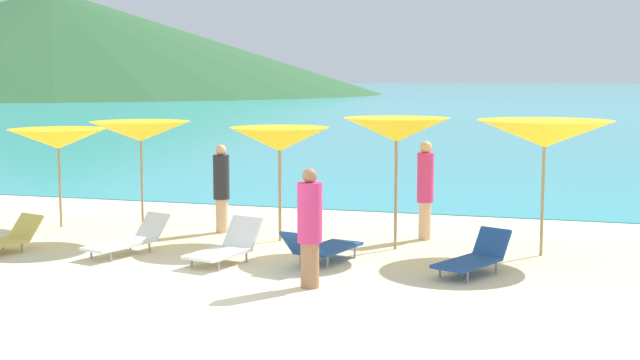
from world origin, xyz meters
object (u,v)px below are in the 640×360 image
Objects in this scene: lounge_chair_2 at (474,257)px; beachgoer_2 at (310,225)px; umbrella_3 at (396,130)px; umbrella_4 at (545,134)px; umbrella_2 at (280,140)px; lounge_chair_0 at (0,239)px; lounge_chair_1 at (322,247)px; beachgoer_0 at (221,186)px; lounge_chair_3 at (129,239)px; umbrella_0 at (58,139)px; beachgoer_1 at (425,187)px; lounge_chair_4 at (226,246)px; umbrella_1 at (140,132)px.

beachgoer_2 reaches higher than lounge_chair_2.
umbrella_4 is (2.50, 0.17, -0.03)m from umbrella_3.
umbrella_2 is 1.29× the size of lounge_chair_0.
umbrella_3 is at bearing -4.32° from umbrella_2.
umbrella_3 is 1.42× the size of lounge_chair_0.
beachgoer_0 is at bearing -24.09° from lounge_chair_1.
umbrella_2 is 1.75m from beachgoer_0.
umbrella_3 is 5.01m from lounge_chair_3.
beachgoer_0 is (-3.60, 0.65, -1.19)m from umbrella_3.
umbrella_0 is 0.91× the size of umbrella_3.
lounge_chair_2 is at bearing -4.65° from beachgoer_1.
beachgoer_1 is at bearing 6.18° from umbrella_0.
lounge_chair_3 is (2.14, 0.61, 0.01)m from lounge_chair_0.
umbrella_3 is at bearing -2.11° from umbrella_0.
lounge_chair_0 is 5.62m from lounge_chair_1.
lounge_chair_4 is 2.26m from beachgoer_2.
lounge_chair_2 is (2.47, -0.01, -0.02)m from lounge_chair_1.
umbrella_0 is 7.40m from beachgoer_1.
lounge_chair_0 is (-1.71, -1.91, -1.78)m from umbrella_1.
lounge_chair_2 is (6.32, -1.14, -1.77)m from umbrella_1.
lounge_chair_1 is (6.05, -1.77, -1.52)m from umbrella_0.
lounge_chair_0 is 1.07× the size of lounge_chair_4.
lounge_chair_3 is 1.00× the size of beachgoer_0.
lounge_chair_2 is (1.55, -1.52, -1.85)m from umbrella_3.
umbrella_0 is 1.21× the size of beachgoer_2.
umbrella_2 is at bearing 57.41° from lounge_chair_3.
lounge_chair_2 is (-0.95, -1.70, -1.82)m from umbrella_4.
umbrella_3 is 7.13m from lounge_chair_0.
umbrella_4 is 5.65m from lounge_chair_4.
umbrella_1 is 1.27× the size of beachgoer_2.
lounge_chair_0 is 8.07m from lounge_chair_2.
umbrella_0 is at bearing 179.50° from umbrella_4.
beachgoer_2 reaches higher than lounge_chair_0.
umbrella_2 is at bearing 46.27° from lounge_chair_0.
lounge_chair_3 is at bearing -36.51° from umbrella_0.
umbrella_3 is at bearing 4.65° from umbrella_1.
umbrella_3 is (2.22, -0.17, 0.22)m from umbrella_2.
umbrella_1 is 0.96× the size of umbrella_4.
lounge_chair_1 is 1.03× the size of beachgoer_2.
umbrella_1 reaches higher than beachgoer_1.
lounge_chair_3 is at bearing -7.77° from beachgoer_0.
umbrella_2 is 4.72m from umbrella_4.
lounge_chair_4 is at bearing -25.29° from umbrella_0.
lounge_chair_1 is (-0.92, -1.51, -1.84)m from umbrella_3.
lounge_chair_2 reaches higher than lounge_chair_3.
umbrella_0 is 1.29× the size of lounge_chair_0.
lounge_chair_0 is (0.48, -2.56, -1.56)m from umbrella_0.
umbrella_4 is at bearing 85.93° from lounge_chair_2.
umbrella_4 reaches higher than umbrella_1.
umbrella_1 reaches higher than lounge_chair_4.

